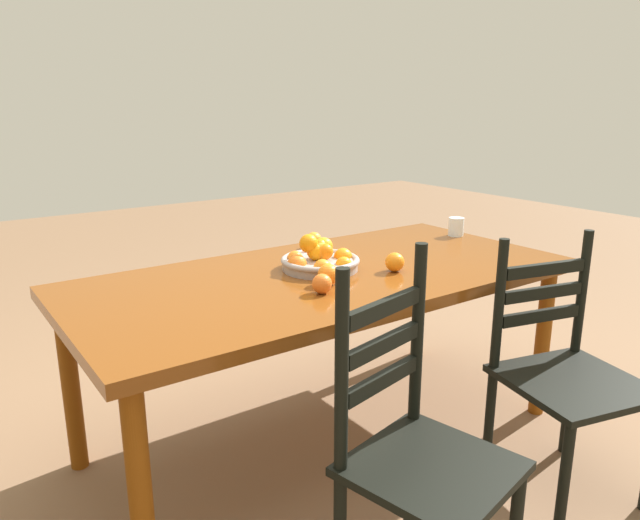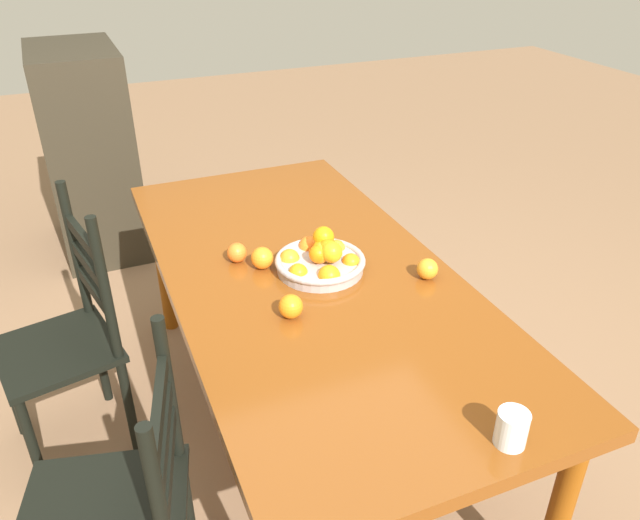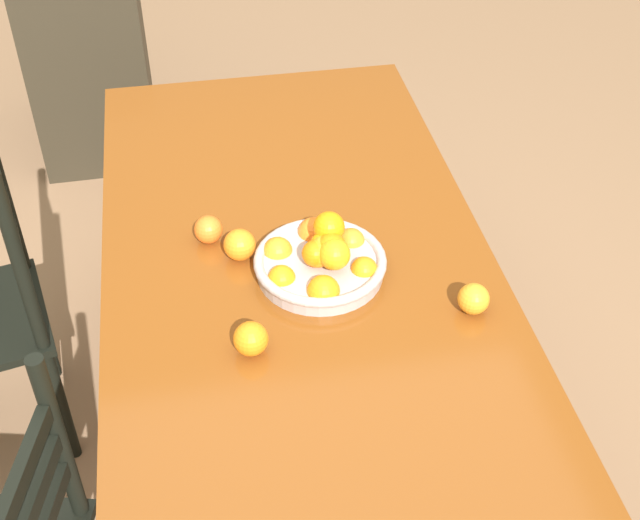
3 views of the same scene
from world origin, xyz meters
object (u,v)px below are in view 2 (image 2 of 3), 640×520
at_px(fruit_bowl, 320,259).
at_px(orange_loose_3, 427,269).
at_px(cabinet, 89,152).
at_px(dining_table, 309,289).
at_px(orange_loose_1, 291,306).
at_px(chair_by_cabinet, 120,513).
at_px(chair_near_window, 69,341).
at_px(orange_loose_0, 237,253).
at_px(drinking_glass, 512,428).
at_px(orange_loose_2, 262,258).

xyz_separation_m(fruit_bowl, orange_loose_3, (-0.19, -0.31, -0.01)).
bearing_deg(cabinet, orange_loose_3, -157.07).
bearing_deg(dining_table, orange_loose_3, -117.66).
distance_m(orange_loose_1, orange_loose_3, 0.51).
height_order(chair_by_cabinet, orange_loose_1, chair_by_cabinet).
distance_m(chair_by_cabinet, cabinet, 2.49).
relative_size(orange_loose_1, orange_loose_3, 1.05).
xyz_separation_m(chair_near_window, orange_loose_0, (-0.13, -0.62, 0.30)).
relative_size(fruit_bowl, drinking_glass, 3.43).
xyz_separation_m(chair_near_window, cabinet, (1.67, -0.23, 0.12)).
bearing_deg(chair_near_window, dining_table, 57.87).
distance_m(fruit_bowl, drinking_glass, 0.92).
bearing_deg(orange_loose_3, orange_loose_1, 94.22).
xyz_separation_m(cabinet, orange_loose_0, (-1.80, -0.39, 0.18)).
height_order(chair_near_window, fruit_bowl, chair_near_window).
xyz_separation_m(cabinet, drinking_glass, (-2.88, -0.75, 0.19)).
relative_size(cabinet, orange_loose_3, 16.37).
height_order(dining_table, chair_by_cabinet, chair_by_cabinet).
relative_size(dining_table, chair_near_window, 1.99).
bearing_deg(orange_loose_0, drinking_glass, -161.61).
distance_m(chair_by_cabinet, orange_loose_1, 0.73).
bearing_deg(orange_loose_1, fruit_bowl, -40.36).
bearing_deg(drinking_glass, orange_loose_3, -16.08).
relative_size(dining_table, orange_loose_0, 28.04).
bearing_deg(chair_by_cabinet, drinking_glass, 79.64).
xyz_separation_m(chair_by_cabinet, fruit_bowl, (0.51, -0.79, 0.33)).
bearing_deg(orange_loose_3, drinking_glass, 163.92).
xyz_separation_m(orange_loose_0, orange_loose_3, (-0.36, -0.57, 0.00)).
relative_size(chair_near_window, chair_by_cabinet, 1.08).
height_order(orange_loose_1, orange_loose_3, orange_loose_1).
bearing_deg(dining_table, orange_loose_1, 146.53).
xyz_separation_m(chair_near_window, orange_loose_1, (-0.52, -0.68, 0.30)).
relative_size(chair_near_window, orange_loose_1, 13.17).
bearing_deg(orange_loose_1, dining_table, -33.47).
height_order(chair_near_window, drinking_glass, chair_near_window).
height_order(dining_table, chair_near_window, chair_near_window).
bearing_deg(fruit_bowl, orange_loose_0, 56.26).
bearing_deg(fruit_bowl, orange_loose_2, 63.62).
xyz_separation_m(dining_table, orange_loose_2, (0.09, 0.14, 0.11)).
bearing_deg(orange_loose_2, orange_loose_0, 41.74).
relative_size(dining_table, drinking_glass, 21.63).
bearing_deg(drinking_glass, dining_table, 9.41).
relative_size(dining_table, cabinet, 1.68).
bearing_deg(chair_near_window, orange_loose_1, 39.95).
height_order(cabinet, orange_loose_2, cabinet).
distance_m(fruit_bowl, orange_loose_2, 0.20).
distance_m(fruit_bowl, orange_loose_0, 0.30).
bearing_deg(orange_loose_0, orange_loose_1, -171.51).
bearing_deg(orange_loose_2, cabinet, 13.80).
distance_m(chair_by_cabinet, orange_loose_0, 0.92).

